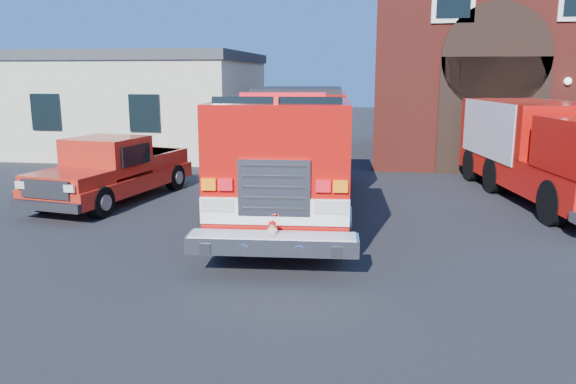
# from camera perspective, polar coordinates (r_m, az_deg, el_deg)

# --- Properties ---
(ground) EXTENTS (100.00, 100.00, 0.00)m
(ground) POSITION_cam_1_polar(r_m,az_deg,el_deg) (11.74, 0.89, -5.03)
(ground) COLOR black
(ground) RESTS_ON ground
(parking_stripe_mid) EXTENTS (0.12, 3.00, 0.01)m
(parking_stripe_mid) POSITION_cam_1_polar(r_m,az_deg,el_deg) (16.29, 26.30, -1.47)
(parking_stripe_mid) COLOR yellow
(parking_stripe_mid) RESTS_ON ground
(parking_stripe_far) EXTENTS (0.12, 3.00, 0.01)m
(parking_stripe_far) POSITION_cam_1_polar(r_m,az_deg,el_deg) (19.11, 23.66, 0.57)
(parking_stripe_far) COLOR yellow
(parking_stripe_far) RESTS_ON ground
(fire_station) EXTENTS (15.20, 10.20, 8.45)m
(fire_station) POSITION_cam_1_polar(r_m,az_deg,el_deg) (26.21, 25.93, 12.52)
(fire_station) COLOR maroon
(fire_station) RESTS_ON ground
(side_building) EXTENTS (10.20, 8.20, 4.35)m
(side_building) POSITION_cam_1_polar(r_m,az_deg,el_deg) (26.35, -15.01, 8.81)
(side_building) COLOR beige
(side_building) RESTS_ON ground
(fire_engine) EXTENTS (3.43, 10.11, 3.06)m
(fire_engine) POSITION_cam_1_polar(r_m,az_deg,el_deg) (14.20, 0.63, 4.47)
(fire_engine) COLOR black
(fire_engine) RESTS_ON ground
(pickup_truck) EXTENTS (2.82, 5.66, 1.77)m
(pickup_truck) POSITION_cam_1_polar(r_m,az_deg,el_deg) (16.08, -17.28, 2.11)
(pickup_truck) COLOR black
(pickup_truck) RESTS_ON ground
(secondary_truck) EXTENTS (3.78, 8.43, 2.64)m
(secondary_truck) POSITION_cam_1_polar(r_m,az_deg,el_deg) (16.97, 24.84, 4.08)
(secondary_truck) COLOR black
(secondary_truck) RESTS_ON ground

